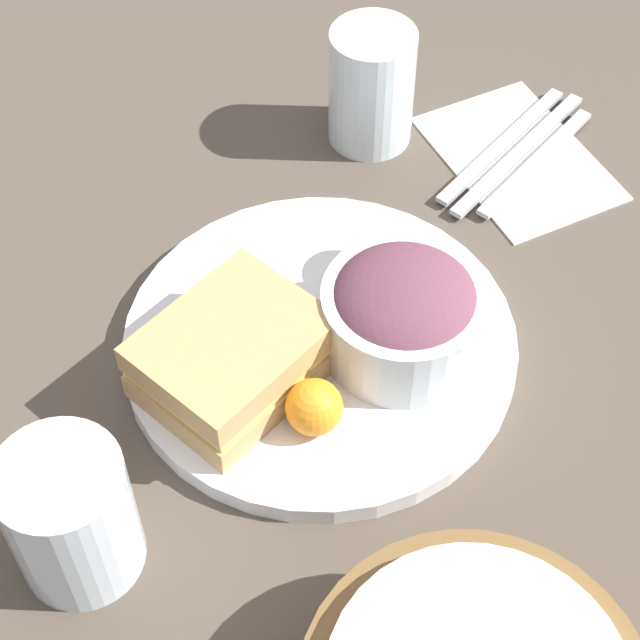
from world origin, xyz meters
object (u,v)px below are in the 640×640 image
(salad_bowl, at_px, (403,312))
(plate, at_px, (320,343))
(drink_glass, at_px, (71,517))
(fork, at_px, (502,145))
(sandwich, at_px, (233,357))
(water_glass, at_px, (371,87))
(spoon, at_px, (536,162))
(dressing_cup, at_px, (375,262))
(knife, at_px, (519,153))

(salad_bowl, bearing_deg, plate, -32.70)
(drink_glass, distance_m, fork, 0.52)
(sandwich, bearing_deg, salad_bowl, 168.98)
(fork, bearing_deg, drink_glass, -179.35)
(plate, bearing_deg, sandwich, 6.65)
(salad_bowl, bearing_deg, water_glass, -112.70)
(water_glass, bearing_deg, sandwich, 43.39)
(drink_glass, relative_size, fork, 0.56)
(drink_glass, bearing_deg, water_glass, -141.91)
(salad_bowl, height_order, spoon, salad_bowl)
(drink_glass, bearing_deg, spoon, -159.02)
(sandwich, bearing_deg, water_glass, -136.61)
(plate, distance_m, spoon, 0.28)
(dressing_cup, relative_size, drink_glass, 0.48)
(knife, height_order, spoon, same)
(drink_glass, bearing_deg, fork, -155.02)
(drink_glass, height_order, water_glass, water_glass)
(sandwich, distance_m, knife, 0.35)
(water_glass, bearing_deg, knife, 140.08)
(dressing_cup, distance_m, fork, 0.21)
(plate, height_order, sandwich, sandwich)
(knife, xyz_separation_m, spoon, (-0.01, 0.02, 0.00))
(dressing_cup, distance_m, spoon, 0.21)
(drink_glass, height_order, knife, drink_glass)
(salad_bowl, relative_size, fork, 0.64)
(drink_glass, relative_size, knife, 0.53)
(plate, height_order, water_glass, water_glass)
(spoon, bearing_deg, fork, 90.00)
(salad_bowl, height_order, fork, salad_bowl)
(fork, xyz_separation_m, spoon, (-0.01, 0.03, 0.00))
(knife, bearing_deg, water_glass, 115.74)
(salad_bowl, bearing_deg, spoon, -147.98)
(sandwich, distance_m, dressing_cup, 0.15)
(plate, distance_m, sandwich, 0.08)
(plate, bearing_deg, spoon, -159.33)
(fork, relative_size, water_glass, 1.71)
(salad_bowl, relative_size, water_glass, 1.10)
(dressing_cup, bearing_deg, knife, -157.49)
(sandwich, height_order, salad_bowl, salad_bowl)
(salad_bowl, distance_m, dressing_cup, 0.08)
(water_glass, bearing_deg, spoon, 137.16)
(sandwich, xyz_separation_m, drink_glass, (0.14, 0.08, 0.01))
(dressing_cup, relative_size, water_glass, 0.46)
(dressing_cup, xyz_separation_m, drink_glass, (0.28, 0.12, 0.02))
(spoon, xyz_separation_m, water_glass, (0.11, -0.10, 0.05))
(sandwich, bearing_deg, knife, -159.35)
(plate, distance_m, fork, 0.28)
(sandwich, distance_m, spoon, 0.36)
(knife, bearing_deg, sandwich, 176.32)
(drink_glass, xyz_separation_m, knife, (-0.47, -0.20, -0.05))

